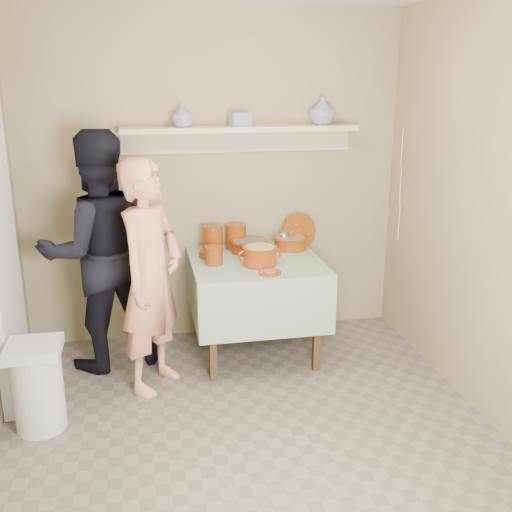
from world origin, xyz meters
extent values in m
plane|color=#696052|center=(0.00, 0.00, 0.00)|extent=(3.50, 3.50, 0.00)
cube|color=silver|center=(-1.46, 0.95, 1.00)|extent=(0.06, 0.70, 2.00)
cylinder|color=#6B2502|center=(-0.04, 1.54, 0.87)|extent=(0.16, 0.16, 0.21)
cylinder|color=#6B2502|center=(0.16, 1.61, 0.86)|extent=(0.16, 0.16, 0.19)
cylinder|color=#6B2502|center=(-0.07, 1.22, 0.83)|extent=(0.14, 0.14, 0.14)
cylinder|color=#6B2502|center=(-0.08, 1.41, 0.79)|extent=(0.17, 0.17, 0.05)
cylinder|color=#6B2502|center=(0.67, 1.59, 0.88)|extent=(0.30, 0.15, 0.29)
imported|color=navy|center=(0.85, 1.62, 1.83)|extent=(0.25, 0.25, 0.21)
imported|color=navy|center=(-0.23, 1.60, 1.81)|extent=(0.22, 0.22, 0.17)
cube|color=navy|center=(0.20, 1.61, 1.77)|extent=(0.16, 0.13, 0.10)
imported|color=tan|center=(-0.53, 0.90, 0.80)|extent=(0.64, 0.69, 1.59)
imported|color=black|center=(-0.89, 1.32, 0.87)|extent=(0.99, 0.87, 1.74)
cube|color=#918559|center=(0.00, 1.76, 1.30)|extent=(3.00, 0.02, 2.60)
cube|color=#918559|center=(0.00, -1.76, 1.30)|extent=(3.00, 0.02, 2.60)
cube|color=#4C2D16|center=(-0.13, 0.90, 0.35)|extent=(0.05, 0.05, 0.71)
cube|color=#4C2D16|center=(0.63, 0.90, 0.35)|extent=(0.05, 0.05, 0.71)
cube|color=#4C2D16|center=(-0.13, 1.66, 0.35)|extent=(0.05, 0.05, 0.71)
cube|color=#4C2D16|center=(0.63, 1.66, 0.35)|extent=(0.05, 0.05, 0.71)
cube|color=#4C2D16|center=(0.25, 1.28, 0.73)|extent=(0.90, 0.90, 0.04)
cube|color=#1E5929|center=(0.25, 1.28, 0.76)|extent=(0.96, 0.96, 0.01)
cube|color=#1E5929|center=(0.25, 0.80, 0.54)|extent=(0.96, 0.01, 0.44)
cube|color=#1E5929|center=(0.25, 1.76, 0.54)|extent=(0.96, 0.01, 0.44)
cube|color=#1E5929|center=(-0.23, 1.28, 0.54)|extent=(0.01, 0.96, 0.44)
cube|color=#1E5929|center=(0.73, 1.28, 0.54)|extent=(0.01, 0.96, 0.44)
cylinder|color=maroon|center=(0.24, 1.48, 0.81)|extent=(0.28, 0.28, 0.09)
cylinder|color=#6B2502|center=(0.24, 1.48, 0.85)|extent=(0.30, 0.30, 0.01)
cylinder|color=brown|center=(0.24, 1.48, 0.83)|extent=(0.25, 0.25, 0.05)
cylinder|color=maroon|center=(0.58, 1.51, 0.81)|extent=(0.26, 0.26, 0.09)
cylinder|color=#6B2502|center=(0.58, 1.51, 0.85)|extent=(0.28, 0.28, 0.01)
cylinder|color=#8C6B54|center=(0.58, 1.51, 0.83)|extent=(0.23, 0.23, 0.05)
cylinder|color=silver|center=(0.56, 1.39, 0.94)|extent=(0.01, 0.22, 0.16)
sphere|color=silver|center=(0.52, 1.51, 0.87)|extent=(0.07, 0.07, 0.07)
cylinder|color=maroon|center=(0.25, 1.13, 0.83)|extent=(0.24, 0.24, 0.14)
cylinder|color=#6B2502|center=(0.25, 1.13, 0.90)|extent=(0.25, 0.25, 0.01)
cylinder|color=tan|center=(0.25, 1.13, 0.88)|extent=(0.21, 0.21, 0.05)
torus|color=#6B2502|center=(0.13, 1.13, 0.84)|extent=(0.09, 0.02, 0.09)
torus|color=#6B2502|center=(0.37, 1.13, 0.84)|extent=(0.09, 0.02, 0.09)
cylinder|color=#6B2502|center=(0.28, 0.92, 0.77)|extent=(0.16, 0.16, 0.02)
cylinder|color=#8C6B54|center=(0.28, 0.92, 0.78)|extent=(0.09, 0.09, 0.01)
cube|color=#C4B091|center=(0.20, 1.62, 1.70)|extent=(1.80, 0.25, 0.04)
cube|color=#C4B091|center=(0.20, 1.74, 1.60)|extent=(1.80, 0.02, 0.18)
cylinder|color=silver|center=(-1.25, 0.49, 0.25)|extent=(0.30, 0.30, 0.50)
cube|color=silver|center=(-1.25, 0.49, 0.53)|extent=(0.32, 0.32, 0.06)
cylinder|color=silver|center=(1.47, 1.50, 1.55)|extent=(0.01, 0.01, 0.30)
cylinder|color=silver|center=(1.47, 1.48, 1.25)|extent=(0.01, 0.01, 0.30)
cylinder|color=silver|center=(1.47, 1.46, 0.95)|extent=(0.01, 0.01, 0.30)
camera|label=1|loc=(-0.58, -2.94, 2.08)|focal=42.00mm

